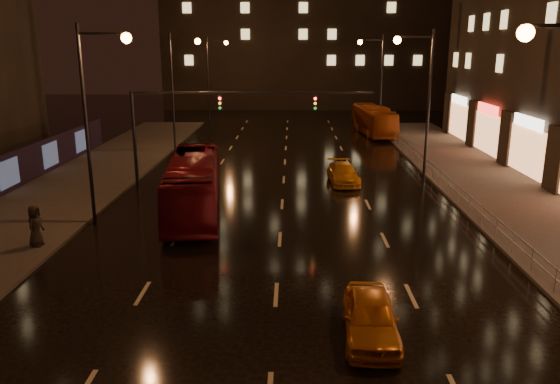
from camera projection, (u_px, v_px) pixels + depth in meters
name	position (u px, v px, depth m)	size (l,w,h in m)	color
ground	(283.00, 187.00, 35.71)	(140.00, 140.00, 0.00)	black
sidewalk_left	(46.00, 206.00, 31.15)	(7.00, 70.00, 0.15)	#38332D
sidewalk_right	(522.00, 209.00, 30.57)	(7.00, 70.00, 0.15)	#38332D
traffic_signal	(204.00, 114.00, 34.59)	(15.31, 0.32, 6.20)	black
railing_right	(449.00, 182.00, 33.32)	(0.05, 56.00, 1.00)	#99999E
bus_red	(194.00, 185.00, 29.91)	(2.64, 11.28, 3.14)	maroon
bus_curb	(373.00, 120.00, 56.59)	(2.47, 10.57, 2.94)	#9E450F
taxi_near	(371.00, 317.00, 17.11)	(1.67, 4.14, 1.41)	#C76B12
taxi_far	(343.00, 173.00, 36.60)	(1.83, 4.49, 1.30)	#C67B12
pedestrian_c	(35.00, 226.00, 24.55)	(0.93, 0.60, 1.90)	black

